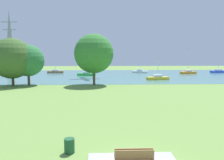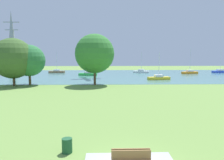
{
  "view_description": "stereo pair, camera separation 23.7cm",
  "coord_description": "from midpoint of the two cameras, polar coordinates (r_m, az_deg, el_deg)",
  "views": [
    {
      "loc": [
        -1.37,
        -9.59,
        5.25
      ],
      "look_at": [
        -0.44,
        15.57,
        2.45
      ],
      "focal_mm": 35.26,
      "sensor_mm": 36.0,
      "label": 1
    },
    {
      "loc": [
        -1.14,
        -9.6,
        5.25
      ],
      "look_at": [
        -0.44,
        15.57,
        2.45
      ],
      "focal_mm": 35.26,
      "sensor_mm": 36.0,
      "label": 2
    }
  ],
  "objects": [
    {
      "name": "sailboat_yellow",
      "position": [
        49.06,
        12.16,
        0.59
      ],
      "size": [
        4.97,
        2.2,
        5.95
      ],
      "color": "yellow",
      "rests_on": "water_surface"
    },
    {
      "name": "sailboat_orange",
      "position": [
        67.79,
        19.6,
        1.93
      ],
      "size": [
        5.03,
        2.86,
        7.44
      ],
      "color": "orange",
      "rests_on": "water_surface"
    },
    {
      "name": "bench_facing_water",
      "position": [
        11.03,
        5.41,
        -19.37
      ],
      "size": [
        1.8,
        0.48,
        0.89
      ],
      "color": "tan",
      "rests_on": "concrete_pad"
    },
    {
      "name": "tree_west_near",
      "position": [
        41.76,
        -24.15,
        5.12
      ],
      "size": [
        7.01,
        7.01,
        8.27
      ],
      "color": "brown",
      "rests_on": "ground"
    },
    {
      "name": "sailboat_green",
      "position": [
        58.6,
        -6.15,
        1.61
      ],
      "size": [
        4.89,
        1.82,
        5.41
      ],
      "color": "green",
      "rests_on": "water_surface"
    },
    {
      "name": "ground_plane",
      "position": [
        32.05,
        0.68,
        -3.08
      ],
      "size": [
        160.0,
        160.0,
        0.0
      ],
      "primitive_type": "plane",
      "color": "olive"
    },
    {
      "name": "sailboat_blue",
      "position": [
        75.32,
        26.29,
        2.05
      ],
      "size": [
        4.98,
        2.25,
        7.4
      ],
      "color": "blue",
      "rests_on": "water_surface"
    },
    {
      "name": "sailboat_white",
      "position": [
        67.61,
        7.7,
        2.22
      ],
      "size": [
        5.02,
        3.04,
        6.38
      ],
      "color": "white",
      "rests_on": "water_surface"
    },
    {
      "name": "tree_east_near",
      "position": [
        41.95,
        -20.55,
        4.74
      ],
      "size": [
        5.63,
        5.63,
        7.2
      ],
      "color": "brown",
      "rests_on": "ground"
    },
    {
      "name": "water_surface",
      "position": [
        59.84,
        -0.38,
        1.32
      ],
      "size": [
        140.0,
        40.0,
        0.02
      ],
      "primitive_type": "cube",
      "color": "slate",
      "rests_on": "ground"
    },
    {
      "name": "electricity_pylon",
      "position": [
        97.51,
        -24.42,
        9.48
      ],
      "size": [
        6.4,
        4.4,
        23.03
      ],
      "color": "gray",
      "rests_on": "ground"
    },
    {
      "name": "tree_east_far",
      "position": [
        39.58,
        -4.37,
        6.83
      ],
      "size": [
        7.04,
        7.04,
        9.12
      ],
      "color": "brown",
      "rests_on": "ground"
    },
    {
      "name": "sailboat_brown",
      "position": [
        68.87,
        -14.0,
        2.17
      ],
      "size": [
        4.92,
        1.95,
        6.44
      ],
      "color": "brown",
      "rests_on": "water_surface"
    },
    {
      "name": "litter_bin",
      "position": [
        12.64,
        -11.02,
        -16.35
      ],
      "size": [
        0.56,
        0.56,
        0.8
      ],
      "primitive_type": "cylinder",
      "color": "#1E512D",
      "rests_on": "ground"
    }
  ]
}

